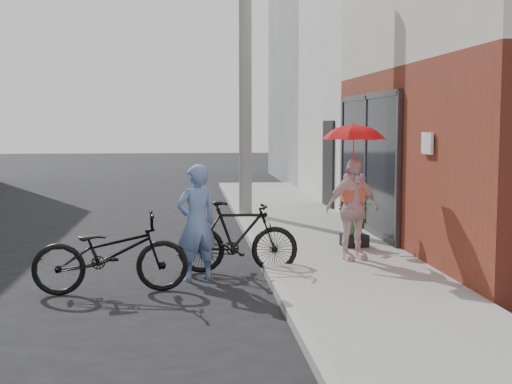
{
  "coord_description": "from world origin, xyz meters",
  "views": [
    {
      "loc": [
        -0.16,
        -9.42,
        2.11
      ],
      "look_at": [
        0.83,
        0.83,
        1.1
      ],
      "focal_mm": 50.0,
      "sensor_mm": 36.0,
      "label": 1
    }
  ],
  "objects": [
    {
      "name": "ground",
      "position": [
        0.0,
        0.0,
        0.0
      ],
      "size": [
        80.0,
        80.0,
        0.0
      ],
      "primitive_type": "plane",
      "color": "black",
      "rests_on": "ground"
    },
    {
      "name": "sidewalk",
      "position": [
        2.1,
        2.0,
        0.06
      ],
      "size": [
        2.2,
        24.0,
        0.12
      ],
      "primitive_type": "cube",
      "color": "gray",
      "rests_on": "ground"
    },
    {
      "name": "east_building_far",
      "position": [
        7.2,
        16.0,
        3.5
      ],
      "size": [
        8.0,
        8.0,
        7.0
      ],
      "primitive_type": "cube",
      "color": "gray",
      "rests_on": "ground"
    },
    {
      "name": "plaster_building",
      "position": [
        7.2,
        9.0,
        3.5
      ],
      "size": [
        8.0,
        6.0,
        7.0
      ],
      "primitive_type": "cube",
      "color": "white",
      "rests_on": "ground"
    },
    {
      "name": "potted_plant",
      "position": [
        2.51,
        1.71,
        0.64
      ],
      "size": [
        0.58,
        0.5,
        0.65
      ],
      "primitive_type": "imported",
      "color": "#2E7530",
      "rests_on": "planter"
    },
    {
      "name": "officer",
      "position": [
        -0.05,
        -0.03,
        0.78
      ],
      "size": [
        0.67,
        0.57,
        1.56
      ],
      "primitive_type": "imported",
      "rotation": [
        0.0,
        0.0,
        3.56
      ],
      "color": "#6A86BE",
      "rests_on": "ground"
    },
    {
      "name": "kimono_woman",
      "position": [
        2.22,
        0.65,
        0.86
      ],
      "size": [
        0.94,
        0.61,
        1.48
      ],
      "primitive_type": "imported",
      "rotation": [
        0.0,
        0.0,
        0.31
      ],
      "color": "beige",
      "rests_on": "sidewalk"
    },
    {
      "name": "parasol",
      "position": [
        2.22,
        0.65,
        1.98
      ],
      "size": [
        0.87,
        0.87,
        0.76
      ],
      "primitive_type": "imported",
      "color": "red",
      "rests_on": "kimono_woman"
    },
    {
      "name": "utility_pole",
      "position": [
        1.1,
        6.0,
        3.5
      ],
      "size": [
        0.28,
        0.28,
        7.0
      ],
      "primitive_type": "cylinder",
      "color": "#9E9E99",
      "rests_on": "ground"
    },
    {
      "name": "planter",
      "position": [
        2.51,
        1.71,
        0.22
      ],
      "size": [
        0.42,
        0.42,
        0.2
      ],
      "primitive_type": "cube",
      "rotation": [
        0.0,
        0.0,
        0.14
      ],
      "color": "black",
      "rests_on": "sidewalk"
    },
    {
      "name": "bike_left",
      "position": [
        -1.11,
        -0.62,
        0.5
      ],
      "size": [
        1.95,
        0.84,
        1.0
      ],
      "primitive_type": "imported",
      "rotation": [
        0.0,
        0.0,
        1.66
      ],
      "color": "black",
      "rests_on": "ground"
    },
    {
      "name": "bike_right",
      "position": [
        0.54,
        0.43,
        0.51
      ],
      "size": [
        1.7,
        0.54,
        1.01
      ],
      "primitive_type": "imported",
      "rotation": [
        0.0,
        0.0,
        1.53
      ],
      "color": "black",
      "rests_on": "ground"
    },
    {
      "name": "curb",
      "position": [
        0.94,
        2.0,
        0.06
      ],
      "size": [
        0.12,
        24.0,
        0.12
      ],
      "primitive_type": "cube",
      "color": "#9E9E99",
      "rests_on": "ground"
    }
  ]
}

